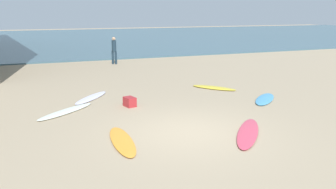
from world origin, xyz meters
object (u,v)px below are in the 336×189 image
surfboard_2 (122,141)px  surfboard_3 (66,111)px  beach_cooler (130,102)px  beachgoer_near (114,49)px  surfboard_4 (248,133)px  surfboard_0 (265,99)px  surfboard_5 (91,98)px  surfboard_1 (214,88)px

surfboard_2 → surfboard_3: surfboard_3 is taller
beach_cooler → beachgoer_near: bearing=80.5°
surfboard_3 → surfboard_4: (4.55, -4.02, 0.01)m
surfboard_0 → surfboard_5: size_ratio=0.92×
surfboard_4 → beachgoer_near: bearing=131.1°
surfboard_5 → beach_cooler: (1.11, -1.66, 0.14)m
surfboard_4 → surfboard_0: bearing=85.9°
surfboard_2 → beachgoer_near: size_ratio=1.32×
surfboard_0 → beach_cooler: size_ratio=4.48×
surfboard_1 → beachgoer_near: (-2.52, 8.67, 0.92)m
surfboard_4 → beachgoer_near: 14.18m
surfboard_4 → beach_cooler: beach_cooler is taller
surfboard_2 → surfboard_5: 4.97m
surfboard_4 → beach_cooler: 4.60m
surfboard_0 → surfboard_1: (-0.87, 2.48, -0.00)m
beach_cooler → surfboard_3: bearing=178.6°
surfboard_3 → surfboard_4: surfboard_4 is taller
surfboard_3 → beach_cooler: 2.22m
surfboard_5 → beach_cooler: beach_cooler is taller
surfboard_4 → surfboard_1: bearing=109.5°
surfboard_0 → surfboard_4: (-2.75, -2.98, -0.00)m
surfboard_4 → beachgoer_near: (-0.64, 14.13, 0.92)m
surfboard_4 → surfboard_5: (-3.45, 5.63, -0.01)m
surfboard_5 → beachgoer_near: beachgoer_near is taller
beachgoer_near → surfboard_3: bearing=-86.3°
surfboard_4 → surfboard_2: bearing=-152.4°
beachgoer_near → surfboard_4: bearing=-62.6°
surfboard_1 → surfboard_4: bearing=-148.1°
surfboard_0 → beach_cooler: (-5.08, 0.99, 0.13)m
surfboard_0 → beach_cooler: beach_cooler is taller
surfboard_2 → surfboard_3: 3.54m
surfboard_4 → beach_cooler: (-2.33, 3.97, 0.13)m
surfboard_1 → surfboard_3: surfboard_1 is taller
surfboard_0 → surfboard_3: (-7.30, 1.04, -0.01)m
surfboard_2 → beach_cooler: (1.09, 3.30, 0.14)m
surfboard_3 → beach_cooler: beach_cooler is taller
beachgoer_near → beach_cooler: (-1.70, -10.16, -0.79)m
surfboard_1 → surfboard_3: size_ratio=0.83×
surfboard_1 → surfboard_4: 5.78m
surfboard_2 → surfboard_3: size_ratio=0.94×
surfboard_5 → surfboard_1: bearing=-143.5°
surfboard_1 → surfboard_4: (-1.89, -5.46, -0.00)m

